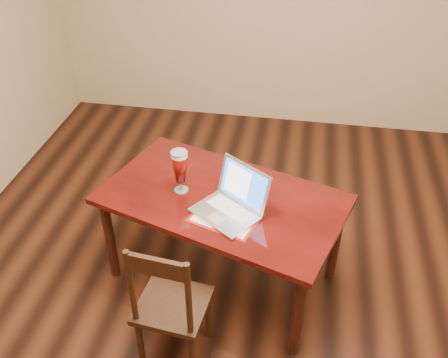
# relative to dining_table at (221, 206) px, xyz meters

# --- Properties ---
(ground) EXTENTS (5.00, 5.00, 0.00)m
(ground) POSITION_rel_dining_table_xyz_m (0.28, -0.26, -0.61)
(ground) COLOR black
(ground) RESTS_ON ground
(room_shell) EXTENTS (4.51, 5.01, 2.71)m
(room_shell) POSITION_rel_dining_table_xyz_m (0.28, -0.26, 1.15)
(room_shell) COLOR tan
(room_shell) RESTS_ON ground
(dining_table) EXTENTS (1.62, 1.22, 0.96)m
(dining_table) POSITION_rel_dining_table_xyz_m (0.00, 0.00, 0.00)
(dining_table) COLOR #510C0A
(dining_table) RESTS_ON ground
(dining_chair) EXTENTS (0.41, 0.39, 0.88)m
(dining_chair) POSITION_rel_dining_table_xyz_m (-0.16, -0.64, -0.19)
(dining_chair) COLOR black
(dining_chair) RESTS_ON ground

